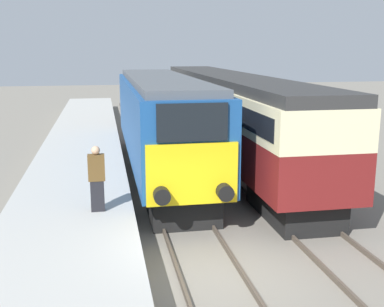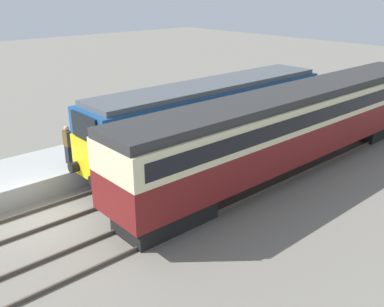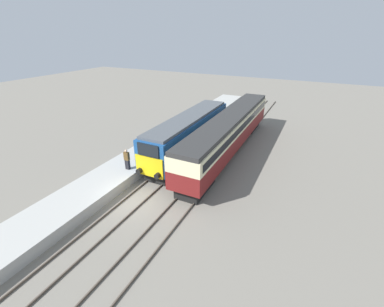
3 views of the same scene
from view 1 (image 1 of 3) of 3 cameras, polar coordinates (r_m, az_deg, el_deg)
The scene contains 7 objects.
ground_plane at distance 11.38m, azimuth 2.20°, elevation -14.36°, with size 120.00×120.00×0.00m, color slate.
platform_left at distance 18.54m, azimuth -13.39°, elevation -2.65°, with size 3.50×50.00×0.84m.
rails_near_track at distance 15.90m, azimuth -1.79°, elevation -6.14°, with size 1.51×60.00×0.14m.
rails_far_track at distance 16.73m, azimuth 9.85°, elevation -5.38°, with size 1.50×60.00×0.14m.
locomotive at distance 19.36m, azimuth -3.70°, elevation 3.80°, with size 2.70×14.10×4.02m.
passenger_carriage at distance 22.20m, azimuth 4.35°, elevation 5.35°, with size 2.75×20.22×3.96m.
person_on_platform at distance 13.02m, azimuth -11.21°, elevation -2.96°, with size 0.44×0.26×1.78m.
Camera 1 is at (-2.28, -9.90, 5.12)m, focal length 45.00 mm.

